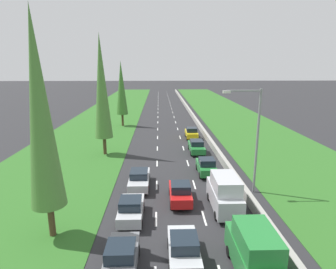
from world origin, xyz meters
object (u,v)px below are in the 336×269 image
at_px(street_light_mast, 254,134).
at_px(poplar_tree_nearest, 40,112).
at_px(green_van_right_lane, 254,253).
at_px(silver_hatchback_left_lane, 131,209).
at_px(yellow_hatchback_right_lane, 191,133).
at_px(poplar_tree_third, 121,88).
at_px(silver_hatchback_centre_lane, 184,249).
at_px(silver_sedan_left_lane, 139,179).
at_px(poplar_tree_second, 102,87).
at_px(grey_hatchback_left_lane, 121,257).
at_px(red_hatchback_centre_lane, 180,192).
at_px(green_sedan_right_lane, 196,146).
at_px(silver_van_right_lane, 225,193).
at_px(green_hatchback_right_lane, 206,166).

bearing_deg(street_light_mast, poplar_tree_nearest, -157.67).
distance_m(green_van_right_lane, silver_hatchback_left_lane, 9.10).
relative_size(yellow_hatchback_right_lane, poplar_tree_third, 0.33).
distance_m(green_van_right_lane, silver_hatchback_centre_lane, 3.80).
height_order(yellow_hatchback_right_lane, silver_sedan_left_lane, yellow_hatchback_right_lane).
distance_m(poplar_tree_nearest, poplar_tree_second, 17.50).
distance_m(grey_hatchback_left_lane, red_hatchback_centre_lane, 8.69).
height_order(green_sedan_right_lane, poplar_tree_nearest, poplar_tree_nearest).
bearing_deg(poplar_tree_third, poplar_tree_second, -90.28).
xyz_separation_m(grey_hatchback_left_lane, poplar_tree_nearest, (-4.93, 3.47, 7.33)).
xyz_separation_m(silver_van_right_lane, silver_hatchback_left_lane, (-6.98, -1.20, -0.56)).
bearing_deg(green_hatchback_right_lane, silver_sedan_left_lane, -155.79).
relative_size(green_van_right_lane, poplar_tree_second, 0.34).
bearing_deg(silver_hatchback_left_lane, yellow_hatchback_right_lane, 73.40).
distance_m(silver_van_right_lane, yellow_hatchback_right_lane, 22.14).
distance_m(silver_hatchback_left_lane, poplar_tree_second, 18.03).
height_order(silver_hatchback_left_lane, poplar_tree_second, poplar_tree_second).
bearing_deg(silver_hatchback_centre_lane, yellow_hatchback_right_lane, 82.71).
bearing_deg(poplar_tree_third, silver_hatchback_left_lane, -81.94).
height_order(grey_hatchback_left_lane, yellow_hatchback_right_lane, same).
bearing_deg(silver_hatchback_centre_lane, silver_hatchback_left_lane, 125.98).
distance_m(green_sedan_right_lane, poplar_tree_second, 13.77).
relative_size(silver_van_right_lane, yellow_hatchback_right_lane, 1.26).
xyz_separation_m(silver_hatchback_centre_lane, silver_hatchback_left_lane, (-3.37, 4.65, 0.00)).
bearing_deg(green_sedan_right_lane, poplar_tree_second, -178.19).
height_order(silver_hatchback_left_lane, yellow_hatchback_right_lane, same).
relative_size(green_sedan_right_lane, poplar_tree_nearest, 0.32).
bearing_deg(silver_van_right_lane, poplar_tree_nearest, -165.85).
bearing_deg(poplar_tree_nearest, street_light_mast, 22.33).
xyz_separation_m(yellow_hatchback_right_lane, poplar_tree_third, (-11.62, 9.63, 6.06)).
bearing_deg(grey_hatchback_left_lane, silver_hatchback_centre_lane, 10.40).
distance_m(green_sedan_right_lane, yellow_hatchback_right_lane, 7.28).
height_order(red_hatchback_centre_lane, silver_sedan_left_lane, red_hatchback_centre_lane).
bearing_deg(green_van_right_lane, poplar_tree_third, 106.64).
xyz_separation_m(green_sedan_right_lane, silver_sedan_left_lane, (-6.57, -10.41, 0.00)).
bearing_deg(street_light_mast, red_hatchback_centre_lane, -164.51).
relative_size(grey_hatchback_left_lane, poplar_tree_third, 0.33).
distance_m(green_van_right_lane, street_light_mast, 11.29).
bearing_deg(silver_van_right_lane, silver_hatchback_left_lane, -170.23).
bearing_deg(silver_hatchback_left_lane, red_hatchback_centre_lane, 34.88).
distance_m(green_van_right_lane, poplar_tree_second, 25.48).
height_order(green_hatchback_right_lane, red_hatchback_centre_lane, same).
bearing_deg(silver_sedan_left_lane, green_hatchback_right_lane, 24.21).
distance_m(green_sedan_right_lane, street_light_mast, 12.94).
bearing_deg(poplar_tree_third, grey_hatchback_left_lane, -83.05).
distance_m(grey_hatchback_left_lane, yellow_hatchback_right_lane, 29.44).
xyz_separation_m(green_sedan_right_lane, yellow_hatchback_right_lane, (0.17, 7.28, 0.02)).
bearing_deg(street_light_mast, silver_van_right_lane, -133.73).
height_order(silver_van_right_lane, street_light_mast, street_light_mast).
bearing_deg(green_van_right_lane, yellow_hatchback_right_lane, 89.96).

